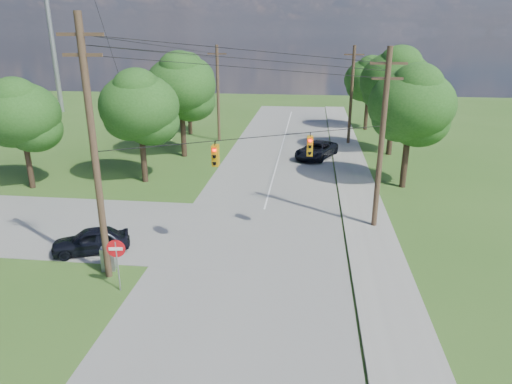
# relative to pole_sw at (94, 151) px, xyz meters

# --- Properties ---
(ground) EXTENTS (140.00, 140.00, 0.00)m
(ground) POSITION_rel_pole_sw_xyz_m (4.60, -0.40, -6.23)
(ground) COLOR #32591D
(ground) RESTS_ON ground
(main_road) EXTENTS (10.00, 100.00, 0.03)m
(main_road) POSITION_rel_pole_sw_xyz_m (6.60, 4.60, -6.21)
(main_road) COLOR gray
(main_road) RESTS_ON ground
(sidewalk_east) EXTENTS (2.60, 100.00, 0.12)m
(sidewalk_east) POSITION_rel_pole_sw_xyz_m (13.30, 4.60, -6.17)
(sidewalk_east) COLOR #98968E
(sidewalk_east) RESTS_ON ground
(pole_sw) EXTENTS (2.00, 0.32, 12.00)m
(pole_sw) POSITION_rel_pole_sw_xyz_m (0.00, 0.00, 0.00)
(pole_sw) COLOR #4C3827
(pole_sw) RESTS_ON ground
(pole_ne) EXTENTS (2.00, 0.32, 10.50)m
(pole_ne) POSITION_rel_pole_sw_xyz_m (13.50, 7.60, -0.76)
(pole_ne) COLOR #4C3827
(pole_ne) RESTS_ON ground
(pole_north_e) EXTENTS (2.00, 0.32, 10.00)m
(pole_north_e) POSITION_rel_pole_sw_xyz_m (13.50, 29.60, -1.10)
(pole_north_e) COLOR #4C3827
(pole_north_e) RESTS_ON ground
(pole_north_w) EXTENTS (2.00, 0.32, 10.00)m
(pole_north_w) POSITION_rel_pole_sw_xyz_m (-0.40, 29.60, -1.10)
(pole_north_w) COLOR #4C3827
(pole_north_w) RESTS_ON ground
(power_lines) EXTENTS (13.93, 29.62, 4.93)m
(power_lines) POSITION_rel_pole_sw_xyz_m (6.10, 11.14, 2.93)
(power_lines) COLOR black
(power_lines) RESTS_ON ground
(traffic_signals) EXTENTS (4.91, 3.27, 1.05)m
(traffic_signals) POSITION_rel_pole_sw_xyz_m (7.15, 4.03, -0.73)
(traffic_signals) COLOR #C9900B
(traffic_signals) RESTS_ON ground
(tree_w_near) EXTENTS (6.00, 6.00, 8.40)m
(tree_w_near) POSITION_rel_pole_sw_xyz_m (-3.40, 14.60, -0.30)
(tree_w_near) COLOR #3D2C1E
(tree_w_near) RESTS_ON ground
(tree_w_mid) EXTENTS (6.40, 6.40, 9.22)m
(tree_w_mid) POSITION_rel_pole_sw_xyz_m (-2.40, 22.60, 0.35)
(tree_w_mid) COLOR #3D2C1E
(tree_w_mid) RESTS_ON ground
(tree_w_far) EXTENTS (6.00, 6.00, 8.73)m
(tree_w_far) POSITION_rel_pole_sw_xyz_m (-4.40, 32.60, 0.02)
(tree_w_far) COLOR #3D2C1E
(tree_w_far) RESTS_ON ground
(tree_e_near) EXTENTS (6.20, 6.20, 8.81)m
(tree_e_near) POSITION_rel_pole_sw_xyz_m (16.60, 15.60, 0.02)
(tree_e_near) COLOR #3D2C1E
(tree_e_near) RESTS_ON ground
(tree_e_mid) EXTENTS (6.60, 6.60, 9.64)m
(tree_e_mid) POSITION_rel_pole_sw_xyz_m (17.10, 25.60, 0.68)
(tree_e_mid) COLOR #3D2C1E
(tree_e_mid) RESTS_ON ground
(tree_e_far) EXTENTS (5.80, 5.80, 8.32)m
(tree_e_far) POSITION_rel_pole_sw_xyz_m (16.10, 37.60, -0.31)
(tree_e_far) COLOR #3D2C1E
(tree_e_far) RESTS_ON ground
(tree_cross_n) EXTENTS (5.60, 5.60, 7.91)m
(tree_cross_n) POSITION_rel_pole_sw_xyz_m (-11.40, 12.10, -0.63)
(tree_cross_n) COLOR #3D2C1E
(tree_cross_n) RESTS_ON ground
(car_cross_dark) EXTENTS (4.30, 3.00, 1.36)m
(car_cross_dark) POSITION_rel_pole_sw_xyz_m (-1.95, 2.30, -5.52)
(car_cross_dark) COLOR black
(car_cross_dark) RESTS_ON cross_road
(car_main_north) EXTENTS (4.55, 6.05, 1.53)m
(car_main_north) POSITION_rel_pole_sw_xyz_m (10.10, 23.37, -5.43)
(car_main_north) COLOR black
(car_main_north) RESTS_ON main_road
(control_cabinet) EXTENTS (0.75, 0.62, 1.19)m
(control_cabinet) POSITION_rel_pole_sw_xyz_m (-0.25, 0.60, -5.63)
(control_cabinet) COLOR gray
(control_cabinet) RESTS_ON ground
(do_not_enter_sign) EXTENTS (0.84, 0.16, 2.54)m
(do_not_enter_sign) POSITION_rel_pole_sw_xyz_m (1.07, -1.19, -4.39)
(do_not_enter_sign) COLOR gray
(do_not_enter_sign) RESTS_ON ground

